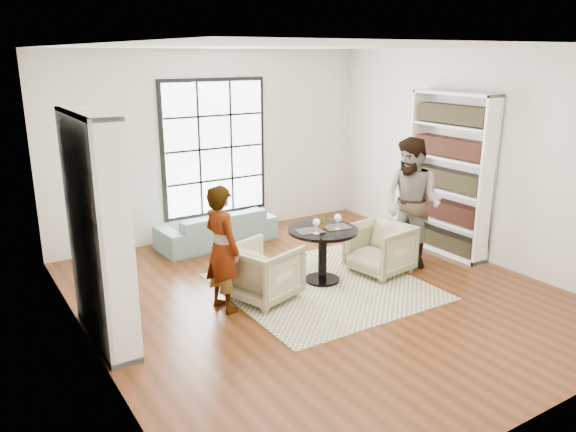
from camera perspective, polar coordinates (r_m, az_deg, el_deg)
ground at (r=7.17m, az=3.19°, el=-7.93°), size 6.00×6.00×0.00m
room_shell at (r=7.19m, az=0.84°, el=2.76°), size 6.00×6.01×6.00m
rug at (r=7.39m, az=3.63°, el=-7.14°), size 2.47×2.47×0.01m
pedestal_table at (r=7.37m, az=3.55°, el=-2.81°), size 0.92×0.92×0.73m
sofa at (r=8.95m, az=-7.23°, el=-1.19°), size 1.91×0.84×0.55m
armchair_left at (r=6.92m, az=-2.50°, el=-5.68°), size 0.97×0.96×0.70m
armchair_right at (r=7.82m, az=9.33°, el=-3.29°), size 0.86×0.84×0.70m
person_left at (r=6.54m, az=-6.73°, el=-3.33°), size 0.45×0.60×1.51m
person_right at (r=8.02m, az=12.46°, el=1.27°), size 0.92×1.05×1.83m
placemat_left at (r=7.21m, az=2.26°, el=-1.52°), size 0.38×0.31×0.01m
placemat_right at (r=7.39m, az=4.94°, el=-1.13°), size 0.38×0.31×0.01m
cutlery_left at (r=7.21m, az=2.26°, el=-1.47°), size 0.18×0.24×0.01m
cutlery_right at (r=7.39m, az=4.95°, el=-1.08°), size 0.18×0.24×0.01m
wine_glass_left at (r=7.07m, az=2.92°, el=-0.71°), size 0.09×0.09×0.20m
wine_glass_right at (r=7.26m, az=5.08°, el=-0.25°), size 0.10×0.10×0.21m
flower_centerpiece at (r=7.32m, az=3.46°, el=-0.54°), size 0.19×0.17×0.19m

